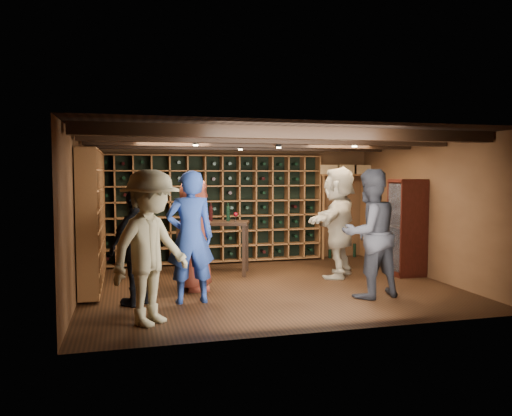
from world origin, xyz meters
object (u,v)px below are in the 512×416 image
object	(u,v)px
man_blue_shirt	(190,237)
guest_beige	(339,222)
tasting_table	(213,228)
display_cabinet	(407,229)
man_grey_suit	(369,233)
guest_khaki	(151,248)
guest_woman_black	(138,248)
guest_red_floral	(194,235)

from	to	relation	value
man_blue_shirt	guest_beige	world-z (taller)	guest_beige
guest_beige	tasting_table	xyz separation A→B (m)	(-2.17, 0.84, -0.14)
display_cabinet	tasting_table	world-z (taller)	display_cabinet
man_grey_suit	guest_khaki	size ratio (longest dim) A/B	1.01
guest_beige	tasting_table	bearing A→B (deg)	-71.64
display_cabinet	guest_woman_black	distance (m)	4.93
man_blue_shirt	guest_beige	size ratio (longest dim) A/B	0.96
tasting_table	man_blue_shirt	bearing A→B (deg)	-90.05
guest_woman_black	display_cabinet	bearing A→B (deg)	149.69
guest_beige	tasting_table	world-z (taller)	guest_beige
guest_beige	guest_red_floral	bearing A→B (deg)	-42.77
display_cabinet	guest_beige	world-z (taller)	guest_beige
tasting_table	man_grey_suit	bearing A→B (deg)	-31.14
man_blue_shirt	guest_beige	xyz separation A→B (m)	(2.85, 1.17, 0.04)
man_grey_suit	guest_red_floral	distance (m)	2.77
man_blue_shirt	guest_red_floral	distance (m)	0.82
man_blue_shirt	guest_khaki	bearing A→B (deg)	54.21
man_blue_shirt	guest_red_floral	world-z (taller)	man_blue_shirt
man_grey_suit	guest_red_floral	world-z (taller)	man_grey_suit
display_cabinet	guest_red_floral	distance (m)	3.95
man_grey_suit	guest_khaki	xyz separation A→B (m)	(-3.28, -0.56, -0.01)
man_blue_shirt	tasting_table	xyz separation A→B (m)	(0.68, 2.00, -0.10)
guest_red_floral	guest_woman_black	size ratio (longest dim) A/B	1.08
display_cabinet	guest_khaki	xyz separation A→B (m)	(-4.71, -1.86, 0.11)
display_cabinet	man_blue_shirt	xyz separation A→B (m)	(-4.11, -0.94, 0.11)
guest_red_floral	tasting_table	size ratio (longest dim) A/B	1.23
display_cabinet	man_blue_shirt	bearing A→B (deg)	-167.11
man_blue_shirt	guest_woman_black	bearing A→B (deg)	-7.97
display_cabinet	guest_woman_black	size ratio (longest dim) A/B	1.06
display_cabinet	guest_red_floral	xyz separation A→B (m)	(-3.94, -0.14, 0.04)
man_blue_shirt	man_grey_suit	bearing A→B (deg)	169.87
guest_woman_black	guest_khaki	size ratio (longest dim) A/B	0.86
man_blue_shirt	man_grey_suit	world-z (taller)	man_grey_suit
man_blue_shirt	display_cabinet	bearing A→B (deg)	-169.61
man_blue_shirt	guest_khaki	world-z (taller)	guest_khaki
guest_woman_black	tasting_table	world-z (taller)	guest_woman_black
guest_woman_black	man_grey_suit	bearing A→B (deg)	132.37
tasting_table	guest_woman_black	bearing A→B (deg)	-107.70
guest_khaki	man_blue_shirt	bearing A→B (deg)	12.85
guest_beige	tasting_table	distance (m)	2.33
guest_red_floral	tasting_table	distance (m)	1.31
guest_red_floral	guest_beige	bearing A→B (deg)	-79.60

